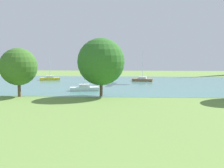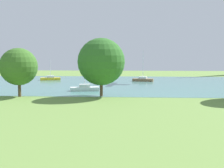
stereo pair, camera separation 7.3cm
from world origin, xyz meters
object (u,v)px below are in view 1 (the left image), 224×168
Objects in this scene: sailboat_brown at (143,79)px; tree_west_near at (18,67)px; tree_east_far at (101,62)px; sailboat_yellow at (50,78)px; sailboat_white at (84,88)px.

sailboat_brown is 1.03× the size of tree_west_near.
sailboat_brown is 25.87m from tree_east_far.
sailboat_yellow is (-22.48, 1.67, -0.02)m from sailboat_brown.
sailboat_white reaches higher than tree_west_near.
tree_east_far is at bearing -59.65° from sailboat_yellow.
sailboat_yellow is (-11.80, 19.84, -0.02)m from sailboat_white.
tree_west_near is at bearing -138.92° from sailboat_white.
tree_east_far is at bearing -60.95° from sailboat_white.
tree_west_near is 11.78m from tree_east_far.
sailboat_white is 8.47m from tree_east_far.
sailboat_brown is at bearing 73.56° from tree_east_far.
tree_west_near is at bearing -126.74° from sailboat_brown.
sailboat_brown is at bearing 59.55° from sailboat_white.
sailboat_white reaches higher than sailboat_yellow.
tree_east_far reaches higher than sailboat_yellow.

